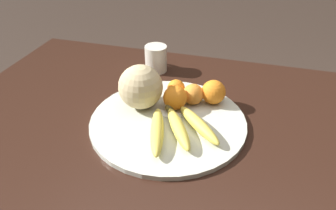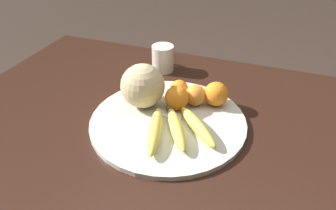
{
  "view_description": "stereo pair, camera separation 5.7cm",
  "coord_description": "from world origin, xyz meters",
  "px_view_note": "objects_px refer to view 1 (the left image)",
  "views": [
    {
      "loc": [
        -0.13,
        0.71,
        1.27
      ],
      "look_at": [
        0.07,
        -0.02,
        0.77
      ],
      "focal_mm": 35.0,
      "sensor_mm": 36.0,
      "label": 1
    },
    {
      "loc": [
        -0.19,
        0.69,
        1.27
      ],
      "look_at": [
        0.07,
        -0.02,
        0.77
      ],
      "focal_mm": 35.0,
      "sensor_mm": 36.0,
      "label": 2
    }
  ],
  "objects_px": {
    "orange_front_left": "(175,98)",
    "ceramic_mug": "(155,58)",
    "orange_back_left": "(176,88)",
    "orange_front_right": "(193,94)",
    "fruit_bowl": "(168,121)",
    "orange_mid_center": "(213,92)",
    "produce_tag": "(168,114)",
    "kitchen_table": "(191,154)",
    "melon": "(141,87)",
    "banana_bunch": "(177,127)"
  },
  "relations": [
    {
      "from": "orange_front_left",
      "to": "ceramic_mug",
      "type": "bearing_deg",
      "value": -60.26
    },
    {
      "from": "orange_front_left",
      "to": "orange_back_left",
      "type": "bearing_deg",
      "value": -77.68
    },
    {
      "from": "orange_front_right",
      "to": "orange_back_left",
      "type": "relative_size",
      "value": 1.13
    },
    {
      "from": "fruit_bowl",
      "to": "orange_mid_center",
      "type": "bearing_deg",
      "value": -130.96
    },
    {
      "from": "orange_front_left",
      "to": "produce_tag",
      "type": "xyz_separation_m",
      "value": [
        0.01,
        0.04,
        -0.03
      ]
    },
    {
      "from": "fruit_bowl",
      "to": "orange_front_right",
      "type": "bearing_deg",
      "value": -115.8
    },
    {
      "from": "orange_mid_center",
      "to": "orange_back_left",
      "type": "distance_m",
      "value": 0.12
    },
    {
      "from": "kitchen_table",
      "to": "orange_back_left",
      "type": "height_order",
      "value": "orange_back_left"
    },
    {
      "from": "fruit_bowl",
      "to": "orange_front_left",
      "type": "relative_size",
      "value": 6.21
    },
    {
      "from": "kitchen_table",
      "to": "fruit_bowl",
      "type": "height_order",
      "value": "fruit_bowl"
    },
    {
      "from": "melon",
      "to": "produce_tag",
      "type": "relative_size",
      "value": 1.62
    },
    {
      "from": "produce_tag",
      "to": "banana_bunch",
      "type": "bearing_deg",
      "value": 123.7
    },
    {
      "from": "produce_tag",
      "to": "ceramic_mug",
      "type": "height_order",
      "value": "ceramic_mug"
    },
    {
      "from": "melon",
      "to": "banana_bunch",
      "type": "bearing_deg",
      "value": 144.5
    },
    {
      "from": "fruit_bowl",
      "to": "produce_tag",
      "type": "xyz_separation_m",
      "value": [
        0.01,
        -0.02,
        0.01
      ]
    },
    {
      "from": "melon",
      "to": "orange_front_right",
      "type": "xyz_separation_m",
      "value": [
        -0.15,
        -0.06,
        -0.03
      ]
    },
    {
      "from": "produce_tag",
      "to": "ceramic_mug",
      "type": "bearing_deg",
      "value": -64.37
    },
    {
      "from": "fruit_bowl",
      "to": "orange_front_right",
      "type": "relative_size",
      "value": 7.01
    },
    {
      "from": "banana_bunch",
      "to": "orange_front_left",
      "type": "xyz_separation_m",
      "value": [
        0.04,
        -0.11,
        0.02
      ]
    },
    {
      "from": "orange_front_left",
      "to": "orange_mid_center",
      "type": "xyz_separation_m",
      "value": [
        -0.1,
        -0.06,
        0.0
      ]
    },
    {
      "from": "melon",
      "to": "ceramic_mug",
      "type": "distance_m",
      "value": 0.26
    },
    {
      "from": "orange_mid_center",
      "to": "produce_tag",
      "type": "bearing_deg",
      "value": 41.68
    },
    {
      "from": "orange_mid_center",
      "to": "ceramic_mug",
      "type": "height_order",
      "value": "ceramic_mug"
    },
    {
      "from": "orange_mid_center",
      "to": "orange_back_left",
      "type": "height_order",
      "value": "orange_mid_center"
    },
    {
      "from": "fruit_bowl",
      "to": "orange_front_right",
      "type": "distance_m",
      "value": 0.12
    },
    {
      "from": "orange_mid_center",
      "to": "orange_back_left",
      "type": "relative_size",
      "value": 1.31
    },
    {
      "from": "melon",
      "to": "banana_bunch",
      "type": "xyz_separation_m",
      "value": [
        -0.14,
        0.1,
        -0.05
      ]
    },
    {
      "from": "banana_bunch",
      "to": "orange_back_left",
      "type": "height_order",
      "value": "orange_back_left"
    },
    {
      "from": "orange_back_left",
      "to": "melon",
      "type": "bearing_deg",
      "value": 43.24
    },
    {
      "from": "fruit_bowl",
      "to": "orange_back_left",
      "type": "xyz_separation_m",
      "value": [
        0.01,
        -0.13,
        0.03
      ]
    },
    {
      "from": "melon",
      "to": "orange_mid_center",
      "type": "distance_m",
      "value": 0.22
    },
    {
      "from": "orange_front_right",
      "to": "ceramic_mug",
      "type": "relative_size",
      "value": 0.63
    },
    {
      "from": "orange_back_left",
      "to": "ceramic_mug",
      "type": "bearing_deg",
      "value": -54.99
    },
    {
      "from": "kitchen_table",
      "to": "orange_front_left",
      "type": "xyz_separation_m",
      "value": [
        0.07,
        -0.08,
        0.13
      ]
    },
    {
      "from": "fruit_bowl",
      "to": "produce_tag",
      "type": "relative_size",
      "value": 5.49
    },
    {
      "from": "banana_bunch",
      "to": "orange_front_right",
      "type": "xyz_separation_m",
      "value": [
        -0.01,
        -0.15,
        0.01
      ]
    },
    {
      "from": "melon",
      "to": "orange_back_left",
      "type": "bearing_deg",
      "value": -136.76
    },
    {
      "from": "produce_tag",
      "to": "melon",
      "type": "bearing_deg",
      "value": -13.83
    },
    {
      "from": "banana_bunch",
      "to": "fruit_bowl",
      "type": "bearing_deg",
      "value": -171.61
    },
    {
      "from": "banana_bunch",
      "to": "orange_front_left",
      "type": "height_order",
      "value": "orange_front_left"
    },
    {
      "from": "melon",
      "to": "banana_bunch",
      "type": "height_order",
      "value": "melon"
    },
    {
      "from": "kitchen_table",
      "to": "produce_tag",
      "type": "relative_size",
      "value": 18.44
    },
    {
      "from": "melon",
      "to": "orange_front_right",
      "type": "height_order",
      "value": "melon"
    },
    {
      "from": "banana_bunch",
      "to": "orange_front_right",
      "type": "bearing_deg",
      "value": 146.33
    },
    {
      "from": "orange_front_right",
      "to": "orange_back_left",
      "type": "xyz_separation_m",
      "value": [
        0.06,
        -0.02,
        -0.0
      ]
    },
    {
      "from": "banana_bunch",
      "to": "orange_mid_center",
      "type": "bearing_deg",
      "value": 128.84
    },
    {
      "from": "banana_bunch",
      "to": "melon",
      "type": "bearing_deg",
      "value": -155.47
    },
    {
      "from": "banana_bunch",
      "to": "orange_back_left",
      "type": "relative_size",
      "value": 4.27
    },
    {
      "from": "fruit_bowl",
      "to": "ceramic_mug",
      "type": "relative_size",
      "value": 4.43
    },
    {
      "from": "fruit_bowl",
      "to": "orange_mid_center",
      "type": "xyz_separation_m",
      "value": [
        -0.11,
        -0.12,
        0.04
      ]
    }
  ]
}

